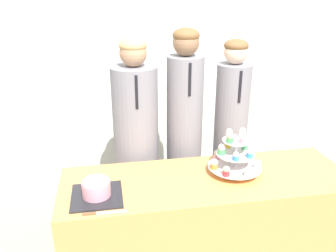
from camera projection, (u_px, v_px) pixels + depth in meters
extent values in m
cube|color=silver|center=(167.00, 41.00, 3.18)|extent=(9.00, 0.06, 2.70)
cube|color=#EF9951|center=(205.00, 228.00, 2.27)|extent=(1.75, 0.57, 0.73)
cube|color=#232328|center=(97.00, 196.00, 1.95)|extent=(0.28, 0.28, 0.01)
cylinder|color=pink|center=(96.00, 189.00, 1.93)|extent=(0.15, 0.15, 0.08)
ellipsoid|color=pink|center=(96.00, 182.00, 1.91)|extent=(0.15, 0.15, 0.05)
cube|color=silver|center=(112.00, 212.00, 1.81)|extent=(0.16, 0.02, 0.00)
cube|color=brown|center=(89.00, 214.00, 1.80)|extent=(0.07, 0.02, 0.01)
cylinder|color=silver|center=(235.00, 157.00, 2.16)|extent=(0.02, 0.02, 0.22)
cylinder|color=silver|center=(234.00, 166.00, 2.19)|extent=(0.33, 0.33, 0.01)
cylinder|color=silver|center=(235.00, 154.00, 2.15)|extent=(0.24, 0.24, 0.01)
cylinder|color=silver|center=(236.00, 140.00, 2.12)|extent=(0.17, 0.17, 0.01)
cylinder|color=pink|center=(217.00, 157.00, 2.27)|extent=(0.05, 0.05, 0.03)
sphere|color=beige|center=(217.00, 153.00, 2.26)|extent=(0.04, 0.04, 0.04)
cylinder|color=orange|center=(214.00, 166.00, 2.15)|extent=(0.05, 0.05, 0.03)
sphere|color=white|center=(214.00, 162.00, 2.14)|extent=(0.04, 0.04, 0.04)
cylinder|color=#E5333D|center=(226.00, 173.00, 2.07)|extent=(0.04, 0.04, 0.03)
sphere|color=beige|center=(226.00, 169.00, 2.06)|extent=(0.04, 0.04, 0.04)
cylinder|color=white|center=(247.00, 175.00, 2.06)|extent=(0.04, 0.04, 0.02)
sphere|color=#F4E5C6|center=(248.00, 171.00, 2.05)|extent=(0.04, 0.04, 0.04)
cylinder|color=white|center=(257.00, 167.00, 2.15)|extent=(0.04, 0.04, 0.02)
sphere|color=#F4E5C6|center=(258.00, 163.00, 2.14)|extent=(0.04, 0.04, 0.04)
cylinder|color=#E5333D|center=(249.00, 158.00, 2.26)|extent=(0.05, 0.05, 0.03)
sphere|color=#F4E5C6|center=(249.00, 154.00, 2.25)|extent=(0.04, 0.04, 0.04)
cylinder|color=orange|center=(229.00, 154.00, 2.30)|extent=(0.05, 0.05, 0.03)
sphere|color=silver|center=(229.00, 150.00, 2.29)|extent=(0.04, 0.04, 0.04)
cylinder|color=#4CB766|center=(245.00, 147.00, 2.21)|extent=(0.04, 0.04, 0.03)
sphere|color=beige|center=(245.00, 143.00, 2.20)|extent=(0.04, 0.04, 0.04)
cylinder|color=yellow|center=(228.00, 145.00, 2.23)|extent=(0.04, 0.04, 0.03)
sphere|color=beige|center=(228.00, 141.00, 2.22)|extent=(0.04, 0.04, 0.04)
cylinder|color=#4CB766|center=(222.00, 152.00, 2.13)|extent=(0.05, 0.05, 0.03)
sphere|color=silver|center=(222.00, 147.00, 2.12)|extent=(0.04, 0.04, 0.04)
cylinder|color=#3893DB|center=(236.00, 158.00, 2.06)|extent=(0.04, 0.04, 0.03)
sphere|color=silver|center=(236.00, 155.00, 2.05)|extent=(0.03, 0.03, 0.03)
cylinder|color=#3893DB|center=(250.00, 155.00, 2.09)|extent=(0.04, 0.04, 0.03)
sphere|color=white|center=(250.00, 152.00, 2.08)|extent=(0.03, 0.03, 0.03)
cylinder|color=#4CB766|center=(230.00, 140.00, 2.08)|extent=(0.04, 0.04, 0.03)
sphere|color=beige|center=(230.00, 136.00, 2.07)|extent=(0.04, 0.04, 0.04)
cylinder|color=pink|center=(244.00, 141.00, 2.08)|extent=(0.05, 0.05, 0.03)
sphere|color=white|center=(244.00, 137.00, 2.07)|extent=(0.04, 0.04, 0.04)
cylinder|color=white|center=(242.00, 135.00, 2.15)|extent=(0.04, 0.04, 0.03)
sphere|color=#F4E5C6|center=(243.00, 131.00, 2.14)|extent=(0.04, 0.04, 0.04)
cylinder|color=white|center=(229.00, 135.00, 2.16)|extent=(0.04, 0.04, 0.03)
sphere|color=white|center=(229.00, 131.00, 2.15)|extent=(0.04, 0.04, 0.04)
cylinder|color=gray|center=(137.00, 156.00, 2.57)|extent=(0.31, 0.31, 1.31)
sphere|color=tan|center=(133.00, 53.00, 2.30)|extent=(0.18, 0.18, 0.18)
ellipsoid|color=tan|center=(133.00, 45.00, 2.28)|extent=(0.18, 0.18, 0.10)
cube|color=black|center=(137.00, 92.00, 2.23)|extent=(0.02, 0.01, 0.22)
cylinder|color=gray|center=(184.00, 149.00, 2.62)|extent=(0.26, 0.26, 1.37)
sphere|color=#8E6B4C|center=(186.00, 43.00, 2.33)|extent=(0.18, 0.18, 0.18)
ellipsoid|color=brown|center=(186.00, 35.00, 2.32)|extent=(0.18, 0.18, 0.10)
cube|color=black|center=(190.00, 80.00, 2.30)|extent=(0.02, 0.01, 0.22)
cylinder|color=gray|center=(229.00, 150.00, 2.69)|extent=(0.24, 0.24, 1.30)
sphere|color=beige|center=(236.00, 52.00, 2.42)|extent=(0.16, 0.16, 0.16)
ellipsoid|color=brown|center=(236.00, 46.00, 2.40)|extent=(0.17, 0.17, 0.09)
cube|color=black|center=(240.00, 87.00, 2.38)|extent=(0.02, 0.01, 0.22)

